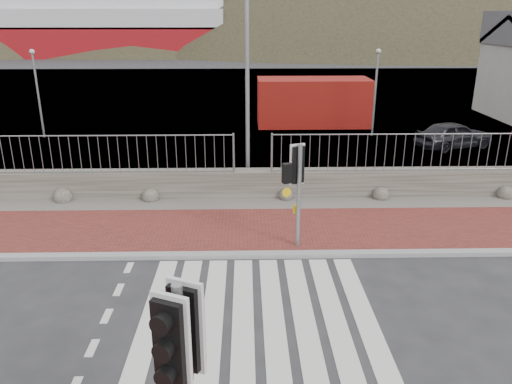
{
  "coord_description": "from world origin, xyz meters",
  "views": [
    {
      "loc": [
        -0.23,
        -8.02,
        5.64
      ],
      "look_at": [
        0.01,
        3.0,
        1.7
      ],
      "focal_mm": 35.0,
      "sensor_mm": 36.0,
      "label": 1
    }
  ],
  "objects_px": {
    "traffic_signal_far": "(298,175)",
    "shipping_container": "(313,102)",
    "traffic_signal_near": "(181,353)",
    "streetlight": "(251,58)",
    "car_a": "(454,135)",
    "ferry": "(73,16)"
  },
  "relations": [
    {
      "from": "traffic_signal_far",
      "to": "shipping_container",
      "type": "bearing_deg",
      "value": -121.59
    },
    {
      "from": "traffic_signal_near",
      "to": "shipping_container",
      "type": "relative_size",
      "value": 0.51
    },
    {
      "from": "traffic_signal_far",
      "to": "shipping_container",
      "type": "xyz_separation_m",
      "value": [
        2.35,
        15.0,
        -0.75
      ]
    },
    {
      "from": "traffic_signal_near",
      "to": "streetlight",
      "type": "height_order",
      "value": "streetlight"
    },
    {
      "from": "streetlight",
      "to": "shipping_container",
      "type": "relative_size",
      "value": 1.31
    },
    {
      "from": "car_a",
      "to": "ferry",
      "type": "bearing_deg",
      "value": 13.14
    },
    {
      "from": "traffic_signal_near",
      "to": "streetlight",
      "type": "relative_size",
      "value": 0.39
    },
    {
      "from": "traffic_signal_far",
      "to": "streetlight",
      "type": "xyz_separation_m",
      "value": [
        -1.06,
        4.64,
        2.37
      ]
    },
    {
      "from": "ferry",
      "to": "car_a",
      "type": "relative_size",
      "value": 14.34
    },
    {
      "from": "traffic_signal_near",
      "to": "car_a",
      "type": "height_order",
      "value": "traffic_signal_near"
    },
    {
      "from": "traffic_signal_near",
      "to": "traffic_signal_far",
      "type": "bearing_deg",
      "value": 97.83
    },
    {
      "from": "traffic_signal_far",
      "to": "car_a",
      "type": "relative_size",
      "value": 0.78
    },
    {
      "from": "ferry",
      "to": "shipping_container",
      "type": "height_order",
      "value": "ferry"
    },
    {
      "from": "streetlight",
      "to": "shipping_container",
      "type": "distance_m",
      "value": 11.34
    },
    {
      "from": "traffic_signal_far",
      "to": "car_a",
      "type": "bearing_deg",
      "value": -151.37
    },
    {
      "from": "ferry",
      "to": "shipping_container",
      "type": "relative_size",
      "value": 8.51
    },
    {
      "from": "traffic_signal_near",
      "to": "car_a",
      "type": "xyz_separation_m",
      "value": [
        9.96,
        16.92,
        -1.58
      ]
    },
    {
      "from": "traffic_signal_far",
      "to": "shipping_container",
      "type": "height_order",
      "value": "traffic_signal_far"
    },
    {
      "from": "streetlight",
      "to": "shipping_container",
      "type": "xyz_separation_m",
      "value": [
        3.41,
        10.35,
        -3.12
      ]
    },
    {
      "from": "ferry",
      "to": "car_a",
      "type": "xyz_separation_m",
      "value": [
        33.66,
        -54.48,
        -4.77
      ]
    },
    {
      "from": "traffic_signal_near",
      "to": "streetlight",
      "type": "bearing_deg",
      "value": 109.21
    },
    {
      "from": "ferry",
      "to": "traffic_signal_far",
      "type": "height_order",
      "value": "ferry"
    }
  ]
}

